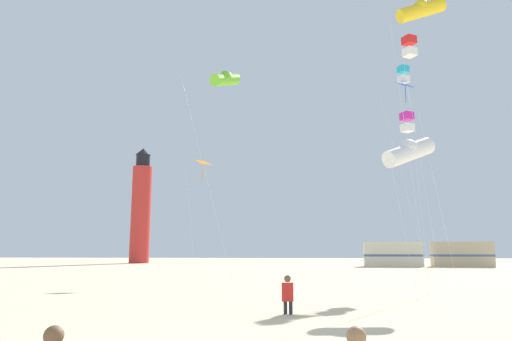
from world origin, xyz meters
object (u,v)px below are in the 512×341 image
at_px(rv_van_tan, 462,254).
at_px(lighthouse_distant, 141,208).
at_px(kite_tube_lime, 226,79).
at_px(kite_box_cyan, 403,75).
at_px(rv_van_cream, 393,254).
at_px(kite_flyer_standing, 288,294).
at_px(kite_tube_gold, 421,10).
at_px(kite_diamond_blue, 405,94).
at_px(kite_box_magenta, 407,122).
at_px(kite_box_scarlet, 409,47).
at_px(kite_tube_white, 409,151).
at_px(kite_diamond_orange, 202,167).

bearing_deg(rv_van_tan, lighthouse_distant, 168.78).
bearing_deg(kite_tube_lime, rv_van_tan, 52.74).
xyz_separation_m(kite_box_cyan, rv_van_cream, (3.50, 24.77, -11.98)).
height_order(kite_flyer_standing, kite_tube_gold, kite_tube_gold).
xyz_separation_m(kite_diamond_blue, lighthouse_distant, (-29.95, 35.85, -4.01)).
xyz_separation_m(kite_box_magenta, rv_van_tan, (11.90, 28.37, -7.80)).
xyz_separation_m(kite_tube_gold, kite_box_scarlet, (0.06, 2.86, -0.64)).
relative_size(kite_box_scarlet, rv_van_cream, 2.06).
height_order(kite_box_magenta, lighthouse_distant, lighthouse_distant).
relative_size(kite_tube_gold, kite_box_magenta, 1.46).
relative_size(lighthouse_distant, rv_van_tan, 2.57).
distance_m(kite_flyer_standing, kite_box_scarlet, 17.43).
bearing_deg(kite_tube_lime, kite_box_cyan, 21.66).
height_order(kite_tube_gold, kite_tube_white, kite_tube_gold).
height_order(kite_tube_gold, rv_van_cream, kite_tube_gold).
xyz_separation_m(kite_flyer_standing, kite_tube_white, (4.84, 4.71, 5.22)).
distance_m(kite_diamond_orange, kite_box_scarlet, 14.56).
relative_size(kite_diamond_blue, kite_box_cyan, 0.91).
distance_m(kite_diamond_orange, kite_tube_gold, 15.94).
distance_m(kite_tube_lime, kite_box_scarlet, 10.48).
distance_m(kite_diamond_blue, kite_tube_lime, 11.75).
bearing_deg(rv_van_cream, rv_van_tan, 5.44).
height_order(kite_tube_lime, rv_van_cream, kite_tube_lime).
xyz_separation_m(kite_tube_lime, kite_box_cyan, (11.24, 4.46, 1.57)).
height_order(kite_flyer_standing, kite_tube_lime, kite_tube_lime).
distance_m(kite_tube_white, rv_van_cream, 36.70).
distance_m(kite_diamond_orange, lighthouse_distant, 39.45).
xyz_separation_m(kite_tube_lime, kite_box_magenta, (10.51, 1.09, -2.61)).
bearing_deg(kite_flyer_standing, kite_box_scarlet, -122.28).
xyz_separation_m(kite_tube_gold, lighthouse_distant, (-29.16, 43.47, -5.72)).
bearing_deg(kite_tube_white, kite_box_scarlet, 73.32).
bearing_deg(kite_box_scarlet, rv_van_cream, 81.79).
height_order(kite_flyer_standing, kite_box_cyan, kite_box_cyan).
distance_m(kite_diamond_orange, rv_van_cream, 30.97).
distance_m(lighthouse_distant, rv_van_cream, 35.75).
xyz_separation_m(kite_diamond_blue, rv_van_cream, (3.62, 25.41, -10.46)).
bearing_deg(kite_diamond_blue, kite_box_scarlet, -98.74).
bearing_deg(rv_van_tan, kite_diamond_blue, -111.09).
height_order(kite_box_scarlet, lighthouse_distant, lighthouse_distant).
distance_m(kite_tube_lime, lighthouse_distant, 44.10).
relative_size(kite_box_magenta, kite_box_cyan, 0.70).
relative_size(kite_flyer_standing, kite_box_scarlet, 0.09).
xyz_separation_m(kite_diamond_orange, kite_tube_white, (10.80, -10.64, -1.48)).
height_order(kite_diamond_blue, lighthouse_distant, lighthouse_distant).
relative_size(kite_box_cyan, kite_box_scarlet, 1.03).
bearing_deg(rv_van_cream, kite_tube_lime, -113.03).
distance_m(kite_diamond_orange, kite_tube_white, 15.23).
height_order(kite_diamond_blue, kite_tube_gold, kite_tube_gold).
bearing_deg(kite_tube_white, rv_van_cream, 80.40).
xyz_separation_m(kite_tube_gold, kite_box_magenta, (0.19, 4.89, -4.37)).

